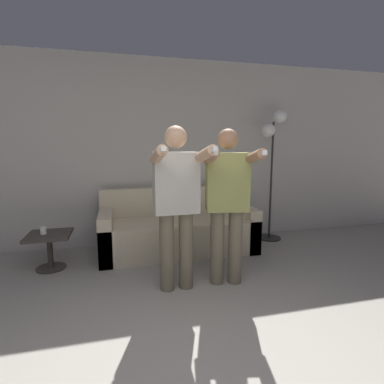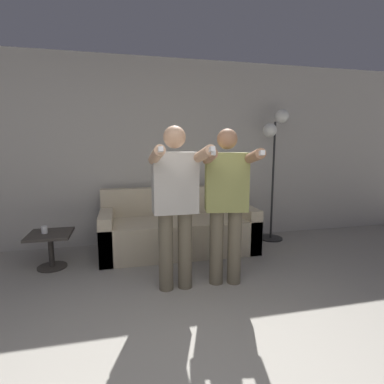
{
  "view_description": "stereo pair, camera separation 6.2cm",
  "coord_description": "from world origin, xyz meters",
  "px_view_note": "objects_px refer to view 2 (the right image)",
  "views": [
    {
      "loc": [
        -0.29,
        -1.17,
        1.4
      ],
      "look_at": [
        0.53,
        2.09,
        0.88
      ],
      "focal_mm": 28.0,
      "sensor_mm": 36.0,
      "label": 1
    },
    {
      "loc": [
        -0.23,
        -1.18,
        1.4
      ],
      "look_at": [
        0.53,
        2.09,
        0.88
      ],
      "focal_mm": 28.0,
      "sensor_mm": 36.0,
      "label": 2
    }
  ],
  "objects_px": {
    "person_right": "(227,197)",
    "side_table": "(51,243)",
    "cat": "(184,182)",
    "floor_lamp": "(275,143)",
    "person_left": "(175,198)",
    "couch": "(179,230)",
    "cup": "(44,230)"
  },
  "relations": [
    {
      "from": "person_left",
      "to": "cat",
      "type": "bearing_deg",
      "value": 75.0
    },
    {
      "from": "person_left",
      "to": "side_table",
      "type": "height_order",
      "value": "person_left"
    },
    {
      "from": "cup",
      "to": "person_right",
      "type": "bearing_deg",
      "value": -24.4
    },
    {
      "from": "cup",
      "to": "cat",
      "type": "bearing_deg",
      "value": 17.04
    },
    {
      "from": "person_right",
      "to": "cup",
      "type": "xyz_separation_m",
      "value": [
        -1.88,
        0.85,
        -0.45
      ]
    },
    {
      "from": "floor_lamp",
      "to": "couch",
      "type": "bearing_deg",
      "value": -173.06
    },
    {
      "from": "person_left",
      "to": "floor_lamp",
      "type": "bearing_deg",
      "value": 36.32
    },
    {
      "from": "person_left",
      "to": "side_table",
      "type": "relative_size",
      "value": 3.38
    },
    {
      "from": "cat",
      "to": "side_table",
      "type": "relative_size",
      "value": 1.02
    },
    {
      "from": "side_table",
      "to": "cup",
      "type": "relative_size",
      "value": 5.67
    },
    {
      "from": "person_left",
      "to": "person_right",
      "type": "height_order",
      "value": "person_left"
    },
    {
      "from": "side_table",
      "to": "couch",
      "type": "bearing_deg",
      "value": 8.66
    },
    {
      "from": "cat",
      "to": "floor_lamp",
      "type": "bearing_deg",
      "value": -5.27
    },
    {
      "from": "floor_lamp",
      "to": "person_right",
      "type": "bearing_deg",
      "value": -133.12
    },
    {
      "from": "person_left",
      "to": "cat",
      "type": "xyz_separation_m",
      "value": [
        0.36,
        1.38,
        -0.02
      ]
    },
    {
      "from": "floor_lamp",
      "to": "cat",
      "type": "bearing_deg",
      "value": 174.73
    },
    {
      "from": "cat",
      "to": "floor_lamp",
      "type": "relative_size",
      "value": 0.25
    },
    {
      "from": "couch",
      "to": "side_table",
      "type": "bearing_deg",
      "value": -171.34
    },
    {
      "from": "couch",
      "to": "floor_lamp",
      "type": "bearing_deg",
      "value": 6.94
    },
    {
      "from": "person_right",
      "to": "side_table",
      "type": "distance_m",
      "value": 2.1
    },
    {
      "from": "person_left",
      "to": "side_table",
      "type": "distance_m",
      "value": 1.68
    },
    {
      "from": "couch",
      "to": "side_table",
      "type": "distance_m",
      "value": 1.56
    },
    {
      "from": "person_right",
      "to": "side_table",
      "type": "xyz_separation_m",
      "value": [
        -1.82,
        0.85,
        -0.6
      ]
    },
    {
      "from": "cat",
      "to": "cup",
      "type": "relative_size",
      "value": 5.8
    },
    {
      "from": "side_table",
      "to": "person_right",
      "type": "bearing_deg",
      "value": -24.92
    },
    {
      "from": "couch",
      "to": "cup",
      "type": "xyz_separation_m",
      "value": [
        -1.59,
        -0.23,
        0.18
      ]
    },
    {
      "from": "person_right",
      "to": "side_table",
      "type": "relative_size",
      "value": 3.34
    },
    {
      "from": "person_right",
      "to": "cat",
      "type": "xyz_separation_m",
      "value": [
        -0.15,
        1.38,
        -0.0
      ]
    },
    {
      "from": "couch",
      "to": "cup",
      "type": "relative_size",
      "value": 24.35
    },
    {
      "from": "couch",
      "to": "person_right",
      "type": "distance_m",
      "value": 1.28
    },
    {
      "from": "couch",
      "to": "person_left",
      "type": "height_order",
      "value": "person_left"
    },
    {
      "from": "couch",
      "to": "side_table",
      "type": "relative_size",
      "value": 4.29
    }
  ]
}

